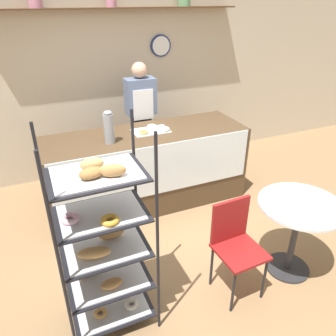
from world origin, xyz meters
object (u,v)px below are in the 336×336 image
pastry_rack (103,245)px  cafe_table (298,221)px  coffee_carafe (109,127)px  donut_tray_counter (154,130)px  person_worker (141,120)px  cafe_chair (235,239)px

pastry_rack → cafe_table: bearing=-4.4°
pastry_rack → coffee_carafe: pastry_rack is taller
donut_tray_counter → person_worker: bearing=86.9°
person_worker → coffee_carafe: size_ratio=4.57×
cafe_table → coffee_carafe: (-1.29, 1.54, 0.55)m
person_worker → cafe_chair: (0.08, -2.15, -0.37)m
cafe_table → donut_tray_counter: donut_tray_counter is taller
pastry_rack → coffee_carafe: bearing=73.1°
coffee_carafe → donut_tray_counter: coffee_carafe is taller
person_worker → cafe_chair: size_ratio=1.90×
cafe_chair → coffee_carafe: bearing=111.5°
donut_tray_counter → coffee_carafe: bearing=-166.6°
coffee_carafe → cafe_chair: bearing=-65.9°
pastry_rack → cafe_table: pastry_rack is taller
coffee_carafe → donut_tray_counter: (0.56, 0.13, -0.16)m
cafe_table → coffee_carafe: coffee_carafe is taller
pastry_rack → person_worker: size_ratio=1.02×
person_worker → cafe_table: size_ratio=2.18×
pastry_rack → cafe_chair: 1.12m
donut_tray_counter → pastry_rack: bearing=-122.6°
coffee_carafe → donut_tray_counter: size_ratio=0.85×
person_worker → donut_tray_counter: (-0.03, -0.53, 0.06)m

